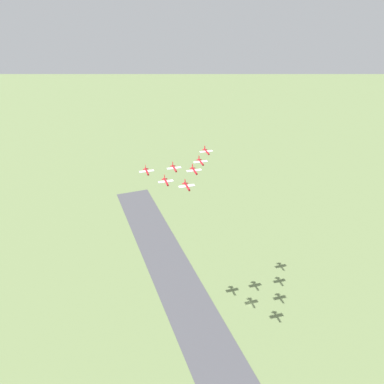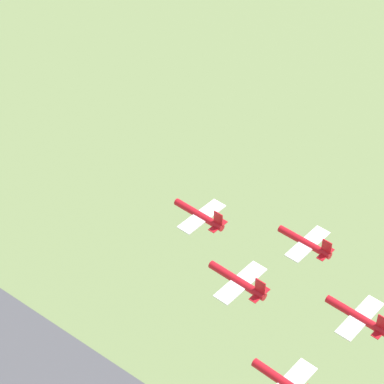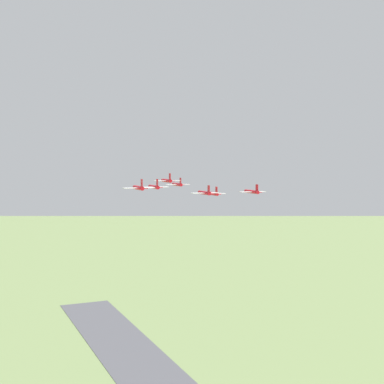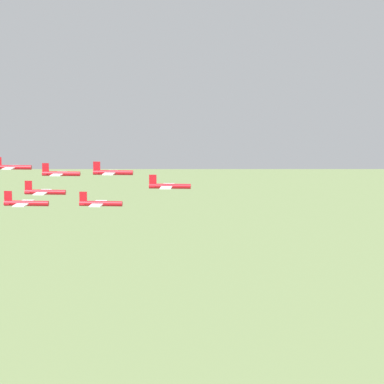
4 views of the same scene
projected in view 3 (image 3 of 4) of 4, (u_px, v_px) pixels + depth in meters
name	position (u px, v px, depth m)	size (l,w,h in m)	color
jet_0	(177.00, 184.00, 209.65)	(8.78, 8.89, 3.35)	red
jet_1	(167.00, 181.00, 192.36)	(8.78, 8.89, 3.35)	red
jet_2	(213.00, 193.00, 198.52)	(8.78, 8.89, 3.35)	red
jet_3	(154.00, 187.00, 175.26)	(8.78, 8.89, 3.35)	red
jet_4	(205.00, 193.00, 181.27)	(8.78, 8.89, 3.35)	red
jet_5	(252.00, 192.00, 187.16)	(8.78, 8.89, 3.35)	red
jet_6	(139.00, 188.00, 158.05)	(8.78, 8.89, 3.35)	red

